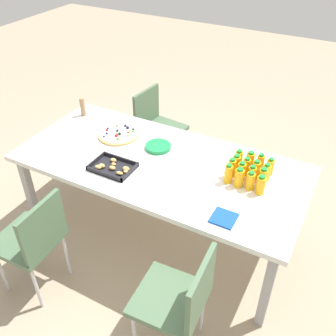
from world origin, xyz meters
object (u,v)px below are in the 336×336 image
object	(u,v)px
juice_bottle_3	(239,158)
juice_bottle_5	(256,170)
chair_near_right	(156,123)
cardboard_tube	(83,107)
juice_bottle_11	(232,168)
snack_tray	(113,167)
juice_bottle_1	(260,163)
juice_bottle_0	(270,167)
chair_far_right	(34,238)
napkin_stack	(224,218)
juice_bottle_8	(263,178)
juice_bottle_9	(252,175)
juice_bottle_13	(250,181)
juice_bottle_4	(266,172)
juice_bottle_6	(246,167)
juice_bottle_7	(236,164)
fruit_pizza	(119,134)
plate_stack	(158,147)
juice_bottle_12	(261,185)
party_table	(159,168)
juice_bottle_2	(250,161)
juice_bottle_14	(239,178)
juice_bottle_10	(241,172)
chair_far_left	(180,298)
juice_bottle_15	(228,174)

from	to	relation	value
juice_bottle_3	juice_bottle_5	xyz separation A→B (m)	(-0.15, 0.08, 0.01)
chair_near_right	cardboard_tube	world-z (taller)	cardboard_tube
juice_bottle_11	snack_tray	bearing A→B (deg)	22.15
juice_bottle_3	juice_bottle_5	world-z (taller)	juice_bottle_5
juice_bottle_1	juice_bottle_11	distance (m)	0.22
juice_bottle_1	juice_bottle_5	xyz separation A→B (m)	(0.01, 0.09, -0.00)
juice_bottle_0	juice_bottle_11	distance (m)	0.28
chair_far_right	napkin_stack	world-z (taller)	chair_far_right
juice_bottle_1	juice_bottle_8	distance (m)	0.17
juice_bottle_9	cardboard_tube	bearing A→B (deg)	-7.99
juice_bottle_5	juice_bottle_8	world-z (taller)	juice_bottle_8
juice_bottle_0	juice_bottle_13	world-z (taller)	juice_bottle_13
chair_far_right	juice_bottle_4	bearing A→B (deg)	-52.67
juice_bottle_4	juice_bottle_6	bearing A→B (deg)	1.41
juice_bottle_5	napkin_stack	bearing A→B (deg)	85.53
juice_bottle_9	napkin_stack	size ratio (longest dim) A/B	0.96
juice_bottle_0	juice_bottle_7	xyz separation A→B (m)	(0.22, 0.08, 0.00)
juice_bottle_0	fruit_pizza	distance (m)	1.24
juice_bottle_1	napkin_stack	size ratio (longest dim) A/B	0.99
juice_bottle_5	juice_bottle_7	world-z (taller)	juice_bottle_5
plate_stack	napkin_stack	distance (m)	0.89
juice_bottle_12	napkin_stack	xyz separation A→B (m)	(0.12, 0.35, -0.06)
juice_bottle_5	fruit_pizza	size ratio (longest dim) A/B	0.43
juice_bottle_5	cardboard_tube	bearing A→B (deg)	-5.44
party_table	chair_far_right	xyz separation A→B (m)	(0.48, 0.87, -0.19)
juice_bottle_2	cardboard_tube	bearing A→B (deg)	-2.81
juice_bottle_3	juice_bottle_14	xyz separation A→B (m)	(-0.08, 0.22, 0.01)
juice_bottle_8	juice_bottle_10	bearing A→B (deg)	0.24
napkin_stack	juice_bottle_2	bearing A→B (deg)	-86.99
juice_bottle_10	cardboard_tube	xyz separation A→B (m)	(1.56, -0.23, 0.02)
juice_bottle_3	juice_bottle_7	xyz separation A→B (m)	(-0.01, 0.07, 0.00)
chair_near_right	napkin_stack	bearing A→B (deg)	50.37
party_table	chair_far_left	xyz separation A→B (m)	(-0.59, 0.82, -0.19)
juice_bottle_6	plate_stack	xyz separation A→B (m)	(0.71, 0.00, -0.05)
chair_far_right	juice_bottle_10	distance (m)	1.48
juice_bottle_3	juice_bottle_5	size ratio (longest dim) A/B	0.93
juice_bottle_2	juice_bottle_5	world-z (taller)	juice_bottle_2
juice_bottle_13	party_table	bearing A→B (deg)	0.90
juice_bottle_3	fruit_pizza	distance (m)	1.01
napkin_stack	juice_bottle_12	bearing A→B (deg)	-109.12
chair_far_left	juice_bottle_2	bearing A→B (deg)	-4.70
juice_bottle_3	juice_bottle_13	size ratio (longest dim) A/B	0.95
juice_bottle_5	juice_bottle_13	world-z (taller)	juice_bottle_5
juice_bottle_11	juice_bottle_4	bearing A→B (deg)	-161.39
juice_bottle_1	napkin_stack	bearing A→B (deg)	85.69
chair_near_right	juice_bottle_4	xyz separation A→B (m)	(-1.28, 0.70, 0.31)
chair_near_right	juice_bottle_12	xyz separation A→B (m)	(-1.29, 0.86, 0.31)
chair_far_left	napkin_stack	xyz separation A→B (m)	(-0.05, -0.47, 0.25)
juice_bottle_7	juice_bottle_15	bearing A→B (deg)	89.03
chair_far_right	juice_bottle_2	xyz separation A→B (m)	(-1.10, -1.10, 0.32)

